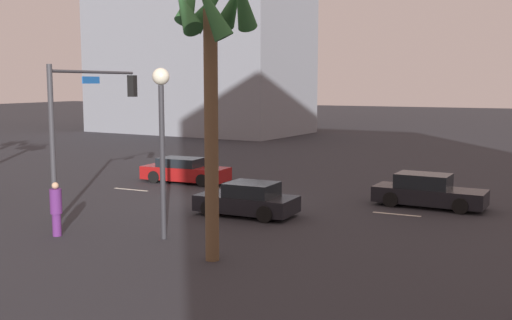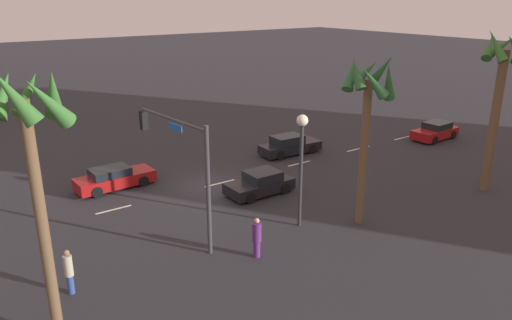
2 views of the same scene
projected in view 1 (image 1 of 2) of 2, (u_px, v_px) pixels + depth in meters
The scene contains 11 objects.
ground_plane at pixel (238, 200), 27.49m from camera, with size 220.00×220.00×0.00m, color #28282D.
lane_stripe_2 at pixel (397, 214), 24.42m from camera, with size 1.92×0.14×0.01m, color silver.
lane_stripe_3 at pixel (253, 201), 27.17m from camera, with size 2.10×0.14×0.01m, color silver.
lane_stripe_4 at pixel (131, 190), 30.05m from camera, with size 1.97×0.14×0.01m, color silver.
car_1 at pixel (185, 171), 32.15m from camera, with size 4.65×1.93×1.29m.
car_2 at pixel (248, 200), 24.20m from camera, with size 3.93×1.96×1.32m.
car_3 at pixel (428, 192), 25.83m from camera, with size 4.65×1.99×1.40m.
traffic_signal at pixel (86, 112), 24.35m from camera, with size 0.71×5.82×5.88m.
streetlamp at pixel (162, 119), 20.11m from camera, with size 0.56×0.56×5.68m.
pedestrian_0 at pixel (56, 208), 20.88m from camera, with size 0.47×0.47×1.86m.
palm_tree_2 at pixel (212, 42), 17.32m from camera, with size 2.52×2.70×8.45m.
Camera 1 is at (-12.51, 24.00, 5.21)m, focal length 43.14 mm.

